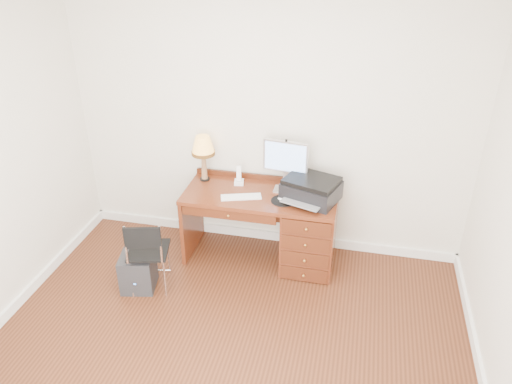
% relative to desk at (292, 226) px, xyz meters
% --- Properties ---
extents(ground, '(4.00, 4.00, 0.00)m').
position_rel_desk_xyz_m(ground, '(-0.32, -1.40, -0.41)').
color(ground, '#3A1A0D').
rests_on(ground, ground).
extents(room_shell, '(4.00, 4.00, 4.00)m').
position_rel_desk_xyz_m(room_shell, '(-0.32, -0.77, -0.36)').
color(room_shell, silver).
rests_on(room_shell, ground).
extents(desk, '(1.50, 0.67, 0.75)m').
position_rel_desk_xyz_m(desk, '(0.00, 0.00, 0.00)').
color(desk, maroon).
rests_on(desk, ground).
extents(monitor, '(0.45, 0.17, 0.51)m').
position_rel_desk_xyz_m(monitor, '(-0.11, 0.15, 0.66)').
color(monitor, silver).
rests_on(monitor, desk).
extents(keyboard, '(0.40, 0.22, 0.01)m').
position_rel_desk_xyz_m(keyboard, '(-0.49, -0.12, 0.34)').
color(keyboard, white).
rests_on(keyboard, desk).
extents(mouse_pad, '(0.23, 0.23, 0.05)m').
position_rel_desk_xyz_m(mouse_pad, '(-0.08, -0.10, 0.35)').
color(mouse_pad, black).
rests_on(mouse_pad, desk).
extents(printer, '(0.59, 0.52, 0.22)m').
position_rel_desk_xyz_m(printer, '(0.17, -0.00, 0.45)').
color(printer, black).
rests_on(printer, desk).
extents(leg_lamp, '(0.24, 0.24, 0.48)m').
position_rel_desk_xyz_m(leg_lamp, '(-0.94, 0.16, 0.69)').
color(leg_lamp, black).
rests_on(leg_lamp, desk).
extents(phone, '(0.11, 0.11, 0.20)m').
position_rel_desk_xyz_m(phone, '(-0.58, 0.15, 0.40)').
color(phone, white).
rests_on(phone, desk).
extents(pen_cup, '(0.08, 0.08, 0.09)m').
position_rel_desk_xyz_m(pen_cup, '(0.10, 0.16, 0.38)').
color(pen_cup, black).
rests_on(pen_cup, desk).
extents(chair, '(0.44, 0.44, 0.77)m').
position_rel_desk_xyz_m(chair, '(-1.24, -0.74, 0.05)').
color(chair, black).
rests_on(chair, ground).
extents(equipment_box, '(0.36, 0.36, 0.36)m').
position_rel_desk_xyz_m(equipment_box, '(-1.35, -0.73, -0.24)').
color(equipment_box, black).
rests_on(equipment_box, ground).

